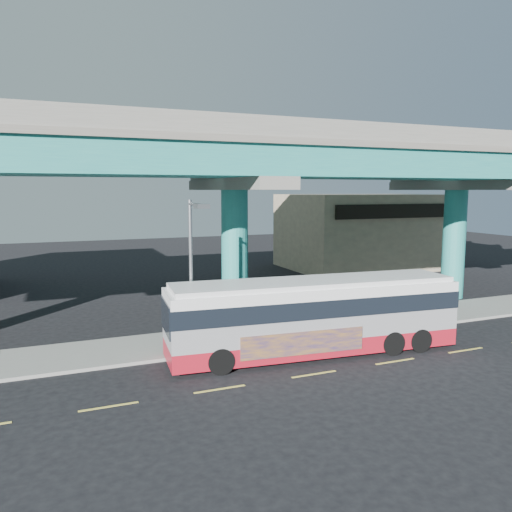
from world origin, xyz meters
name	(u,v)px	position (x,y,z in m)	size (l,w,h in m)	color
ground	(310,372)	(0.00, 0.00, 0.00)	(120.00, 120.00, 0.00)	black
sidewalk	(259,334)	(0.00, 5.50, 0.07)	(70.00, 4.00, 0.15)	gray
lane_markings	(314,374)	(0.00, -0.30, 0.01)	(58.00, 0.12, 0.01)	#D8C64C
viaduct	(234,158)	(0.00, 9.11, 9.14)	(52.00, 12.40, 11.70)	#20797B
building_beige	(361,231)	(18.00, 22.98, 3.51)	(14.00, 10.23, 7.00)	tan
transit_bus	(314,313)	(1.26, 1.99, 1.87)	(13.48, 3.98, 3.41)	maroon
street_lamp	(194,254)	(-3.88, 3.47, 4.64)	(0.50, 2.27, 6.82)	gray
stop_sign	(328,298)	(3.26, 4.18, 1.95)	(0.70, 0.33, 2.50)	gray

